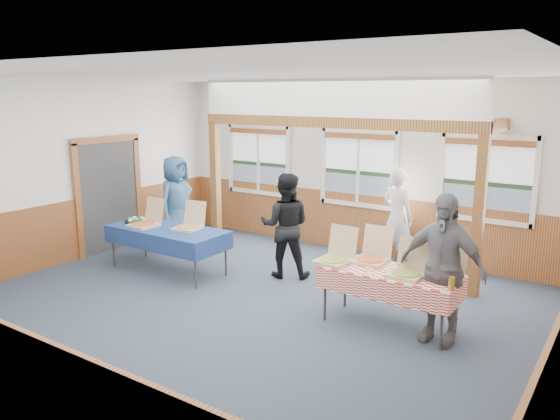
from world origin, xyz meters
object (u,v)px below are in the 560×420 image
Objects in this scene: person_grey at (442,268)px; woman_white at (397,217)px; table_right at (390,275)px; woman_black at (285,225)px; man_blue at (176,201)px; table_left at (167,231)px.

woman_white is at bearing 129.18° from person_grey.
woman_black reaches higher than table_right.
table_right is 1.04× the size of man_blue.
woman_black is at bearing 70.20° from woman_white.
woman_black reaches higher than table_left.
table_right is 2.40m from woman_black.
table_left is at bearing 58.24° from woman_white.
table_right is 1.09× the size of woman_white.
woman_black is 3.02m from person_grey.
table_right is 5.14m from man_blue.
woman_white is (3.03, 2.54, 0.15)m from table_left.
man_blue is at bearing 35.92° from woman_white.
man_blue is (-1.02, 1.25, 0.19)m from table_left.
table_left is at bearing 0.96° from woman_black.
woman_black is (-1.27, -1.62, 0.00)m from woman_white.
woman_white is 4.25m from man_blue.
person_grey is (4.63, -0.02, 0.21)m from table_left.
table_left is at bearing -146.87° from man_blue.
person_grey reaches higher than woman_black.
man_blue is at bearing 174.49° from person_grey.
woman_white is 0.93× the size of person_grey.
woman_black is at bearing 51.70° from table_left.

